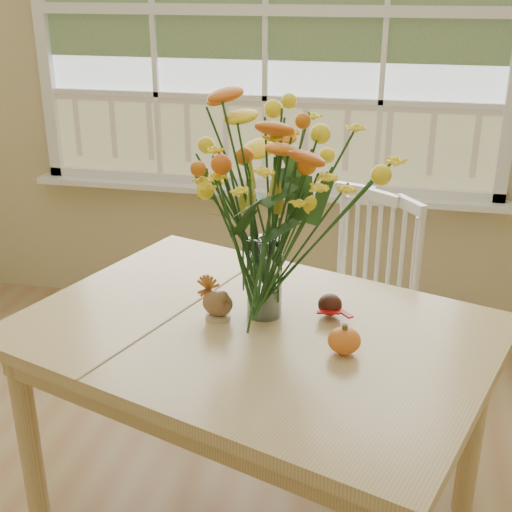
# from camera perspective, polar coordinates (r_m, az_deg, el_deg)

# --- Properties ---
(wall_back) EXTENTS (4.00, 0.02, 2.70)m
(wall_back) POSITION_cam_1_polar(r_m,az_deg,el_deg) (3.38, 0.90, 16.46)
(wall_back) COLOR #CDC183
(wall_back) RESTS_ON floor
(window) EXTENTS (2.42, 0.12, 1.74)m
(window) POSITION_cam_1_polar(r_m,az_deg,el_deg) (3.33, 0.79, 19.50)
(window) COLOR silver
(window) RESTS_ON wall_back
(dining_table) EXTENTS (1.61, 1.37, 0.73)m
(dining_table) POSITION_cam_1_polar(r_m,az_deg,el_deg) (2.10, -0.11, -8.09)
(dining_table) COLOR tan
(dining_table) RESTS_ON floor
(windsor_chair) EXTENTS (0.58, 0.57, 0.91)m
(windsor_chair) POSITION_cam_1_polar(r_m,az_deg,el_deg) (2.77, 8.70, -3.37)
(windsor_chair) COLOR white
(windsor_chair) RESTS_ON floor
(flower_vase) EXTENTS (0.51, 0.51, 0.61)m
(flower_vase) POSITION_cam_1_polar(r_m,az_deg,el_deg) (1.98, 0.74, 4.53)
(flower_vase) COLOR white
(flower_vase) RESTS_ON dining_table
(pumpkin) EXTENTS (0.09, 0.09, 0.07)m
(pumpkin) POSITION_cam_1_polar(r_m,az_deg,el_deg) (1.92, 7.36, -7.10)
(pumpkin) COLOR orange
(pumpkin) RESTS_ON dining_table
(turkey_figurine) EXTENTS (0.11, 0.09, 0.12)m
(turkey_figurine) POSITION_cam_1_polar(r_m,az_deg,el_deg) (2.08, -3.22, -3.98)
(turkey_figurine) COLOR #CCB78C
(turkey_figurine) RESTS_ON dining_table
(dark_gourd) EXTENTS (0.13, 0.11, 0.07)m
(dark_gourd) POSITION_cam_1_polar(r_m,az_deg,el_deg) (2.11, 6.18, -4.14)
(dark_gourd) COLOR #38160F
(dark_gourd) RESTS_ON dining_table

